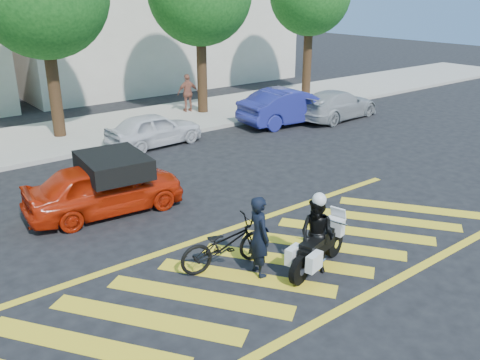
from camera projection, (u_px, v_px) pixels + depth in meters
ground at (268, 268)px, 10.38m from camera, size 90.00×90.00×0.00m
sidewalk at (61, 137)px, 19.20m from camera, size 60.00×5.00×0.15m
crosswalk at (267, 268)px, 10.35m from camera, size 12.33×4.00×0.01m
officer_bike at (259, 236)px, 9.88m from camera, size 0.52×0.68×1.66m
bicycle at (225, 244)px, 10.24m from camera, size 2.05×1.01×1.03m
police_motorcycle at (317, 249)px, 10.15m from camera, size 1.94×0.86×0.87m
officer_moto at (317, 235)px, 10.04m from camera, size 0.76×0.88×1.55m
red_convertible at (105, 188)px, 12.74m from camera, size 4.06×1.94×1.34m
parked_mid_right at (154, 129)px, 18.27m from camera, size 3.61×1.60×1.21m
parked_right at (291, 106)px, 21.22m from camera, size 4.65×1.96×1.49m
parked_far_right at (337, 105)px, 22.07m from camera, size 4.43×2.12×1.25m
pedestrian_right at (188, 93)px, 22.68m from camera, size 1.04×0.59×1.67m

